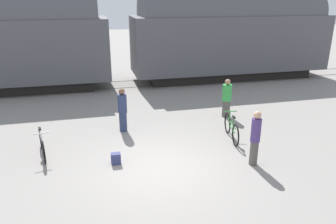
% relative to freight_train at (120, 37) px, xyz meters
% --- Properties ---
extents(ground_plane, '(80.00, 80.00, 0.00)m').
position_rel_freight_train_xyz_m(ground_plane, '(-0.00, -9.52, -2.61)').
color(ground_plane, gray).
extents(freight_train, '(23.85, 2.88, 4.98)m').
position_rel_freight_train_xyz_m(freight_train, '(0.00, 0.00, 0.00)').
color(freight_train, black).
rests_on(freight_train, ground_plane).
extents(rail_near, '(35.85, 0.07, 0.01)m').
position_rel_freight_train_xyz_m(rail_near, '(-0.00, -0.72, -2.60)').
color(rail_near, '#4C4238').
rests_on(rail_near, ground_plane).
extents(rail_far, '(35.85, 0.07, 0.01)m').
position_rel_freight_train_xyz_m(rail_far, '(-0.00, 0.72, -2.60)').
color(rail_far, '#4C4238').
rests_on(rail_far, ground_plane).
extents(bicycle_silver, '(0.48, 1.77, 0.88)m').
position_rel_freight_train_xyz_m(bicycle_silver, '(-3.32, -7.94, -2.23)').
color(bicycle_silver, black).
rests_on(bicycle_silver, ground_plane).
extents(bicycle_green, '(0.46, 1.80, 0.92)m').
position_rel_freight_train_xyz_m(bicycle_green, '(2.85, -8.16, -2.21)').
color(bicycle_green, black).
rests_on(bicycle_green, ground_plane).
extents(person_in_navy, '(0.32, 0.32, 1.61)m').
position_rel_freight_train_xyz_m(person_in_navy, '(-0.68, -6.57, -1.80)').
color(person_in_navy, '#283351').
rests_on(person_in_navy, ground_plane).
extents(person_in_green, '(0.37, 0.37, 1.56)m').
position_rel_freight_train_xyz_m(person_in_green, '(3.56, -6.04, -1.84)').
color(person_in_green, '#514C47').
rests_on(person_in_green, ground_plane).
extents(person_in_purple, '(0.28, 0.28, 1.66)m').
position_rel_freight_train_xyz_m(person_in_purple, '(2.74, -9.98, -1.75)').
color(person_in_purple, '#514C47').
rests_on(person_in_purple, ground_plane).
extents(backpack, '(0.28, 0.20, 0.34)m').
position_rel_freight_train_xyz_m(backpack, '(-1.17, -9.01, -2.44)').
color(backpack, navy).
rests_on(backpack, ground_plane).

